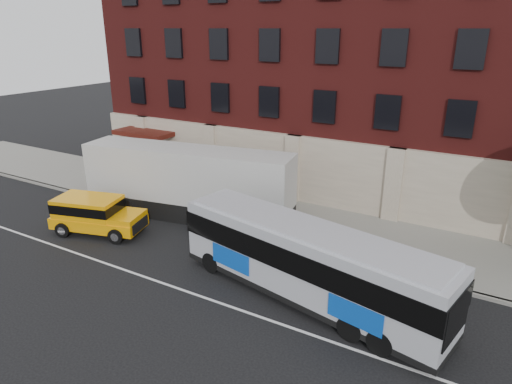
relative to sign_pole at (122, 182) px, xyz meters
The scene contains 9 objects.
ground 10.59m from the sign_pole, 35.87° to the right, with size 120.00×120.00×0.00m, color black.
sidewalk 9.07m from the sign_pole, 18.56° to the left, with size 60.00×6.00×0.15m, color gray.
kerb 8.61m from the sign_pole, ahead, with size 60.00×0.25×0.15m, color gray.
lane_line 10.31m from the sign_pole, 33.60° to the right, with size 60.00×0.12×0.01m, color silver.
building 15.03m from the sign_pole, 51.75° to the left, with size 30.00×12.10×15.00m.
sign_pole is the anchor object (origin of this frame).
city_bus 14.07m from the sign_pole, 15.14° to the right, with size 11.50×4.63×3.08m.
yellow_suv 3.83m from the sign_pole, 66.42° to the right, with size 5.10×3.13×1.89m.
shipping_container 4.51m from the sign_pole, ahead, with size 12.09×4.43×3.95m.
Camera 1 is at (11.04, -11.78, 10.07)m, focal length 31.64 mm.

